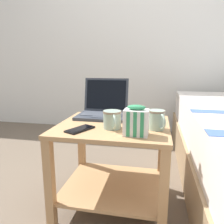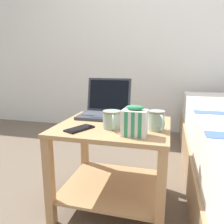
% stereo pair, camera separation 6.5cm
% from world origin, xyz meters
% --- Properties ---
extents(ground_plane, '(8.00, 8.00, 0.00)m').
position_xyz_m(ground_plane, '(0.00, 0.00, 0.00)').
color(ground_plane, brown).
extents(back_wall, '(8.00, 0.05, 2.50)m').
position_xyz_m(back_wall, '(0.00, 1.62, 1.25)').
color(back_wall, silver).
rests_on(back_wall, ground_plane).
extents(bedside_table, '(0.62, 0.54, 0.51)m').
position_xyz_m(bedside_table, '(0.00, 0.00, 0.33)').
color(bedside_table, tan).
rests_on(bedside_table, ground_plane).
extents(laptop, '(0.30, 0.28, 0.24)m').
position_xyz_m(laptop, '(-0.11, 0.19, 0.56)').
color(laptop, '#333842').
rests_on(laptop, bedside_table).
extents(mug_front_left, '(0.10, 0.13, 0.09)m').
position_xyz_m(mug_front_left, '(0.01, -0.08, 0.56)').
color(mug_front_left, '#8CA593').
rests_on(mug_front_left, bedside_table).
extents(mug_front_right, '(0.09, 0.12, 0.10)m').
position_xyz_m(mug_front_right, '(0.24, -0.05, 0.57)').
color(mug_front_right, '#8CA593').
rests_on(mug_front_right, bedside_table).
extents(snack_bag, '(0.12, 0.09, 0.15)m').
position_xyz_m(snack_bag, '(0.14, -0.16, 0.58)').
color(snack_bag, white).
rests_on(snack_bag, bedside_table).
extents(cell_phone, '(0.13, 0.17, 0.01)m').
position_xyz_m(cell_phone, '(-0.15, -0.14, 0.52)').
color(cell_phone, black).
rests_on(cell_phone, bedside_table).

